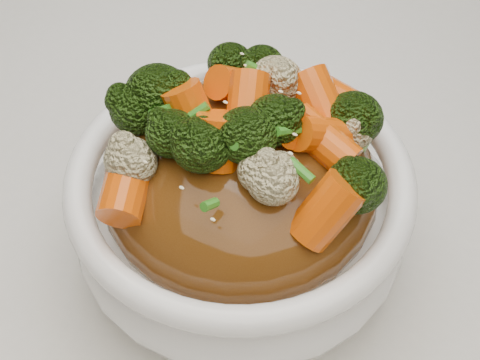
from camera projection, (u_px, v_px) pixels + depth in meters
The scene contains 8 objects.
tablecloth at pixel (261, 311), 0.47m from camera, with size 1.20×0.80×0.04m, color silver.
bowl at pixel (240, 212), 0.44m from camera, with size 0.20×0.20×0.08m, color white, non-canonical shape.
sauce_base at pixel (240, 183), 0.42m from camera, with size 0.16×0.16×0.09m, color #552E0E.
carrots at pixel (240, 111), 0.38m from camera, with size 0.16×0.16×0.05m, color #DF5307, non-canonical shape.
broccoli at pixel (240, 112), 0.38m from camera, with size 0.16×0.16×0.04m, color black, non-canonical shape.
cauliflower at pixel (240, 115), 0.38m from camera, with size 0.16×0.16×0.03m, color #CDC18C, non-canonical shape.
scallions at pixel (240, 109), 0.38m from camera, with size 0.12×0.12×0.02m, color #2E791C, non-canonical shape.
sesame_seeds at pixel (240, 109), 0.38m from camera, with size 0.14×0.14×0.01m, color beige, non-canonical shape.
Camera 1 is at (0.13, -0.21, 1.14)m, focal length 55.00 mm.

